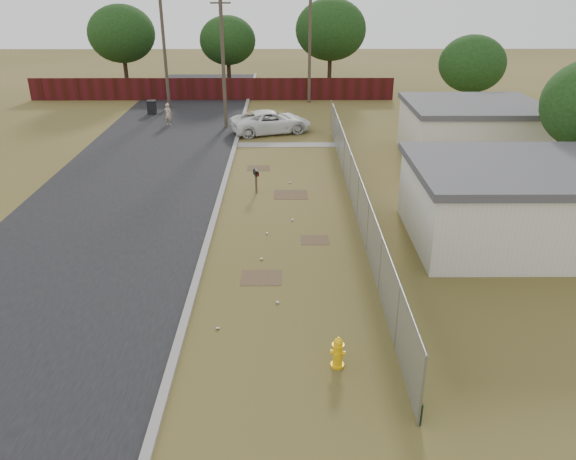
{
  "coord_description": "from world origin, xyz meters",
  "views": [
    {
      "loc": [
        0.02,
        -21.92,
        9.55
      ],
      "look_at": [
        0.13,
        -3.44,
        1.1
      ],
      "focal_mm": 35.0,
      "sensor_mm": 36.0,
      "label": 1
    }
  ],
  "objects_px": {
    "fire_hydrant": "(338,353)",
    "pedestrian": "(168,114)",
    "trash_bin": "(152,107)",
    "pickup_truck": "(271,122)",
    "mailbox": "(256,175)"
  },
  "relations": [
    {
      "from": "mailbox",
      "to": "pickup_truck",
      "type": "relative_size",
      "value": 0.22
    },
    {
      "from": "pedestrian",
      "to": "trash_bin",
      "type": "height_order",
      "value": "pedestrian"
    },
    {
      "from": "mailbox",
      "to": "pedestrian",
      "type": "xyz_separation_m",
      "value": [
        -6.66,
        13.25,
        -0.16
      ]
    },
    {
      "from": "trash_bin",
      "to": "pickup_truck",
      "type": "bearing_deg",
      "value": -31.27
    },
    {
      "from": "fire_hydrant",
      "to": "pickup_truck",
      "type": "xyz_separation_m",
      "value": [
        -2.29,
        24.26,
        0.3
      ]
    },
    {
      "from": "fire_hydrant",
      "to": "pedestrian",
      "type": "height_order",
      "value": "pedestrian"
    },
    {
      "from": "mailbox",
      "to": "pickup_truck",
      "type": "xyz_separation_m",
      "value": [
        0.46,
        11.21,
        -0.19
      ]
    },
    {
      "from": "pickup_truck",
      "to": "fire_hydrant",
      "type": "bearing_deg",
      "value": 166.72
    },
    {
      "from": "pedestrian",
      "to": "pickup_truck",
      "type": "bearing_deg",
      "value": -177.06
    },
    {
      "from": "fire_hydrant",
      "to": "pedestrian",
      "type": "bearing_deg",
      "value": 109.69
    },
    {
      "from": "fire_hydrant",
      "to": "trash_bin",
      "type": "distance_m",
      "value": 31.82
    },
    {
      "from": "fire_hydrant",
      "to": "pickup_truck",
      "type": "distance_m",
      "value": 24.37
    },
    {
      "from": "trash_bin",
      "to": "pedestrian",
      "type": "bearing_deg",
      "value": -61.11
    },
    {
      "from": "fire_hydrant",
      "to": "mailbox",
      "type": "distance_m",
      "value": 13.35
    },
    {
      "from": "pedestrian",
      "to": "trash_bin",
      "type": "relative_size",
      "value": 1.51
    }
  ]
}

